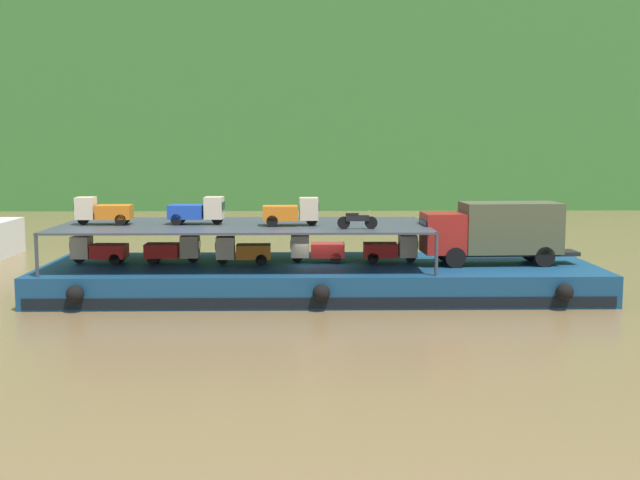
# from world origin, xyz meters

# --- Properties ---
(ground_plane) EXTENTS (400.00, 400.00, 0.00)m
(ground_plane) POSITION_xyz_m (0.00, 0.00, 0.00)
(ground_plane) COLOR brown
(hillside_far_bank) EXTENTS (132.86, 30.75, 36.74)m
(hillside_far_bank) POSITION_xyz_m (0.00, 63.79, 20.69)
(hillside_far_bank) COLOR #387533
(hillside_far_bank) RESTS_ON ground
(cargo_barge) EXTENTS (27.51, 9.20, 1.50)m
(cargo_barge) POSITION_xyz_m (0.00, -0.03, 0.75)
(cargo_barge) COLOR navy
(cargo_barge) RESTS_ON ground
(covered_lorry) EXTENTS (7.93, 2.57, 3.10)m
(covered_lorry) POSITION_xyz_m (8.77, -0.35, 3.19)
(covered_lorry) COLOR maroon
(covered_lorry) RESTS_ON cargo_barge
(cargo_rack) EXTENTS (18.31, 7.77, 2.00)m
(cargo_rack) POSITION_xyz_m (-3.80, 0.00, 3.44)
(cargo_rack) COLOR #383D47
(cargo_rack) RESTS_ON cargo_barge
(mini_truck_lower_stern) EXTENTS (2.78, 1.27, 1.38)m
(mini_truck_lower_stern) POSITION_xyz_m (-11.16, 0.25, 2.19)
(mini_truck_lower_stern) COLOR red
(mini_truck_lower_stern) RESTS_ON cargo_barge
(mini_truck_lower_aft) EXTENTS (2.74, 1.21, 1.38)m
(mini_truck_lower_aft) POSITION_xyz_m (-7.40, 0.47, 2.19)
(mini_truck_lower_aft) COLOR red
(mini_truck_lower_aft) RESTS_ON cargo_barge
(mini_truck_lower_mid) EXTENTS (2.77, 1.25, 1.38)m
(mini_truck_lower_mid) POSITION_xyz_m (-3.88, -0.04, 2.19)
(mini_truck_lower_mid) COLOR orange
(mini_truck_lower_mid) RESTS_ON cargo_barge
(mini_truck_lower_fore) EXTENTS (2.76, 1.23, 1.38)m
(mini_truck_lower_fore) POSITION_xyz_m (-0.14, 0.47, 2.19)
(mini_truck_lower_fore) COLOR red
(mini_truck_lower_fore) RESTS_ON cargo_barge
(mini_truck_lower_bow) EXTENTS (2.76, 1.24, 1.38)m
(mini_truck_lower_bow) POSITION_xyz_m (3.68, 0.42, 2.19)
(mini_truck_lower_bow) COLOR red
(mini_truck_lower_bow) RESTS_ON cargo_barge
(mini_truck_upper_stern) EXTENTS (2.77, 1.25, 1.38)m
(mini_truck_upper_stern) POSITION_xyz_m (-10.79, 0.01, 4.19)
(mini_truck_upper_stern) COLOR orange
(mini_truck_upper_stern) RESTS_ON cargo_rack
(mini_truck_upper_mid) EXTENTS (2.78, 1.27, 1.38)m
(mini_truck_upper_mid) POSITION_xyz_m (-6.10, 0.06, 4.19)
(mini_truck_upper_mid) COLOR #1E47B7
(mini_truck_upper_mid) RESTS_ON cargo_rack
(mini_truck_upper_fore) EXTENTS (2.77, 1.26, 1.38)m
(mini_truck_upper_fore) POSITION_xyz_m (-1.38, -0.67, 4.19)
(mini_truck_upper_fore) COLOR orange
(mini_truck_upper_fore) RESTS_ON cargo_rack
(motorcycle_upper_port) EXTENTS (1.90, 0.55, 0.87)m
(motorcycle_upper_port) POSITION_xyz_m (1.73, -2.33, 3.93)
(motorcycle_upper_port) COLOR black
(motorcycle_upper_port) RESTS_ON cargo_rack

